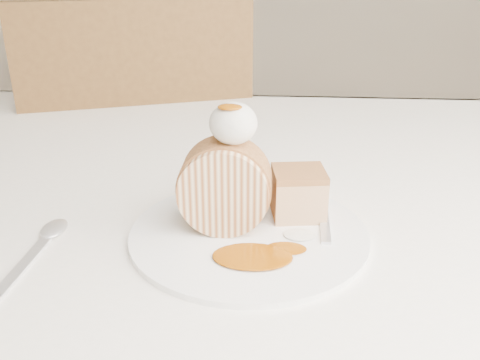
{
  "coord_description": "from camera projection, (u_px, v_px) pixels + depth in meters",
  "views": [
    {
      "loc": [
        -0.03,
        -0.42,
        1.03
      ],
      "look_at": [
        -0.06,
        0.08,
        0.81
      ],
      "focal_mm": 40.0,
      "sensor_mm": 36.0,
      "label": 1
    }
  ],
  "objects": [
    {
      "name": "chair_far",
      "position": [
        142.0,
        180.0,
        1.22
      ],
      "size": [
        0.56,
        0.56,
        0.94
      ],
      "rotation": [
        0.0,
        0.0,
        3.47
      ],
      "color": "brown",
      "rests_on": "ground"
    },
    {
      "name": "caramel_drizzle",
      "position": [
        230.0,
        102.0,
        0.51
      ],
      "size": [
        0.02,
        0.02,
        0.01
      ],
      "primitive_type": "ellipsoid",
      "color": "#8E4505",
      "rests_on": "whipped_cream"
    },
    {
      "name": "whipped_cream",
      "position": [
        233.0,
        123.0,
        0.53
      ],
      "size": [
        0.05,
        0.05,
        0.04
      ],
      "primitive_type": "ellipsoid",
      "color": "white",
      "rests_on": "roulade_slice"
    },
    {
      "name": "table",
      "position": [
        293.0,
        249.0,
        0.71
      ],
      "size": [
        1.4,
        0.9,
        0.75
      ],
      "color": "white",
      "rests_on": "ground"
    },
    {
      "name": "caramel_pool",
      "position": [
        252.0,
        256.0,
        0.51
      ],
      "size": [
        0.08,
        0.06,
        0.0
      ],
      "primitive_type": null,
      "rotation": [
        0.0,
        0.0,
        0.14
      ],
      "color": "#8E4505",
      "rests_on": "plate"
    },
    {
      "name": "cake_chunk",
      "position": [
        298.0,
        196.0,
        0.58
      ],
      "size": [
        0.06,
        0.06,
        0.05
      ],
      "primitive_type": "cube",
      "rotation": [
        0.0,
        0.0,
        0.14
      ],
      "color": "#A86F3F",
      "rests_on": "plate"
    },
    {
      "name": "fork",
      "position": [
        324.0,
        218.0,
        0.58
      ],
      "size": [
        0.02,
        0.15,
        0.0
      ],
      "primitive_type": "cube",
      "rotation": [
        0.0,
        0.0,
        -0.03
      ],
      "color": "silver",
      "rests_on": "plate"
    },
    {
      "name": "roulade_slice",
      "position": [
        224.0,
        187.0,
        0.55
      ],
      "size": [
        0.09,
        0.05,
        0.09
      ],
      "primitive_type": "cylinder",
      "rotation": [
        1.57,
        0.0,
        0.01
      ],
      "color": "beige",
      "rests_on": "plate"
    },
    {
      "name": "spoon",
      "position": [
        17.0,
        273.0,
        0.5
      ],
      "size": [
        0.03,
        0.15,
        0.0
      ],
      "primitive_type": "cube",
      "rotation": [
        0.0,
        0.0,
        -0.04
      ],
      "color": "silver",
      "rests_on": "table"
    },
    {
      "name": "plate",
      "position": [
        249.0,
        234.0,
        0.56
      ],
      "size": [
        0.28,
        0.28,
        0.01
      ],
      "primitive_type": "cylinder",
      "rotation": [
        0.0,
        0.0,
        0.14
      ],
      "color": "white",
      "rests_on": "table"
    }
  ]
}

